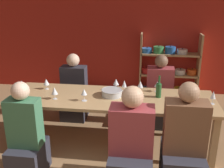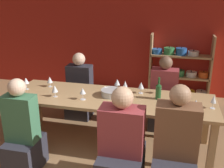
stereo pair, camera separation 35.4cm
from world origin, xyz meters
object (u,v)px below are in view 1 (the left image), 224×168
(wine_bottle_green, at_px, (159,89))
(wine_glass_empty_a, at_px, (116,82))
(wine_glass_red_d, at_px, (198,100))
(wine_glass_red_a, at_px, (22,84))
(person_near_a, at_px, (183,151))
(person_far_b, at_px, (75,95))
(wine_glass_red_c, at_px, (157,84))
(wine_glass_white_a, at_px, (54,91))
(wine_glass_empty_c, at_px, (140,84))
(wine_glass_red_b, at_px, (213,95))
(shelf_unit, at_px, (168,71))
(wine_glass_white_b, at_px, (124,84))
(dining_table, at_px, (111,102))
(person_far_a, at_px, (159,100))
(person_near_c, at_px, (131,153))
(wine_glass_white_c, at_px, (46,82))
(wine_glass_white_d, at_px, (84,92))
(person_near_b, at_px, (27,143))
(wine_glass_empty_b, at_px, (188,89))
(mixing_bowl, at_px, (112,92))

(wine_bottle_green, relative_size, wine_glass_empty_a, 1.78)
(wine_glass_red_d, bearing_deg, wine_glass_red_a, 174.28)
(person_near_a, height_order, person_far_b, person_near_a)
(wine_bottle_green, xyz_separation_m, wine_glass_red_c, (-0.01, 0.20, -0.01))
(wine_glass_empty_a, height_order, person_far_b, person_far_b)
(wine_glass_white_a, bearing_deg, wine_glass_empty_c, 19.68)
(wine_glass_empty_a, xyz_separation_m, wine_glass_red_b, (1.26, -0.33, -0.01))
(shelf_unit, bearing_deg, wine_glass_white_b, -112.68)
(shelf_unit, height_order, wine_glass_empty_a, shelf_unit)
(person_near_a, bearing_deg, wine_glass_empty_c, 116.97)
(wine_glass_white_b, distance_m, wine_glass_red_c, 0.46)
(dining_table, xyz_separation_m, person_near_a, (0.88, -0.74, -0.20))
(wine_glass_red_b, distance_m, person_near_a, 0.89)
(wine_glass_red_d, bearing_deg, person_far_a, 112.71)
(wine_glass_empty_a, bearing_deg, person_near_c, -75.00)
(wine_bottle_green, height_order, person_far_a, person_far_a)
(person_near_c, bearing_deg, wine_glass_white_c, 142.31)
(wine_glass_red_d, height_order, wine_glass_white_d, wine_glass_white_d)
(wine_glass_red_b, relative_size, person_near_b, 0.15)
(wine_bottle_green, height_order, wine_glass_red_a, wine_bottle_green)
(shelf_unit, xyz_separation_m, wine_glass_red_b, (0.38, -2.10, 0.32))
(person_far_b, distance_m, person_near_c, 1.93)
(wine_glass_white_b, distance_m, wine_glass_red_b, 1.17)
(shelf_unit, bearing_deg, wine_glass_white_a, -126.56)
(wine_glass_white_d, relative_size, person_near_c, 0.14)
(person_near_c, bearing_deg, wine_bottle_green, 71.36)
(wine_glass_empty_b, height_order, wine_glass_empty_c, wine_glass_empty_b)
(wine_glass_white_b, height_order, person_near_b, person_near_b)
(wine_glass_red_a, relative_size, wine_glass_empty_c, 1.06)
(wine_glass_white_b, distance_m, person_far_a, 0.83)
(wine_glass_white_b, xyz_separation_m, wine_glass_white_d, (-0.48, -0.41, 0.01))
(wine_glass_empty_c, distance_m, person_near_b, 1.65)
(wine_glass_empty_b, distance_m, person_far_b, 1.93)
(wine_glass_red_d, relative_size, wine_glass_empty_c, 0.97)
(wine_glass_red_c, relative_size, wine_glass_empty_c, 0.93)
(wine_glass_empty_a, bearing_deg, wine_glass_white_b, -14.95)
(shelf_unit, relative_size, person_near_c, 1.08)
(shelf_unit, height_order, mixing_bowl, shelf_unit)
(wine_glass_white_a, height_order, wine_glass_red_d, wine_glass_white_a)
(wine_glass_red_a, distance_m, wine_glass_red_b, 2.54)
(wine_glass_empty_c, bearing_deg, person_far_a, 58.75)
(person_near_c, bearing_deg, mixing_bowl, 110.46)
(wine_glass_empty_b, xyz_separation_m, wine_glass_red_c, (-0.38, 0.19, -0.02))
(shelf_unit, bearing_deg, wine_glass_empty_c, -106.34)
(mixing_bowl, height_order, wine_glass_red_c, wine_glass_red_c)
(wine_glass_white_b, relative_size, wine_glass_red_d, 1.04)
(dining_table, bearing_deg, wine_glass_white_b, 56.59)
(person_near_a, xyz_separation_m, person_near_c, (-0.55, -0.07, -0.02))
(person_far_a, height_order, person_far_b, person_far_a)
(wine_glass_white_a, height_order, wine_glass_empty_a, wine_glass_empty_a)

